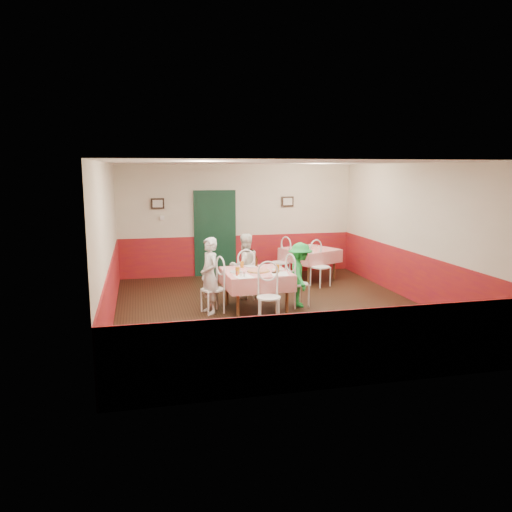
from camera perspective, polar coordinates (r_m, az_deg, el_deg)
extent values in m
plane|color=black|center=(9.65, 2.03, -6.24)|extent=(7.00, 7.00, 0.00)
plane|color=white|center=(9.27, 2.14, 10.63)|extent=(7.00, 7.00, 0.00)
cube|color=beige|center=(12.74, -2.08, 4.15)|extent=(6.00, 0.10, 2.80)
cube|color=beige|center=(6.10, 10.80, -2.45)|extent=(6.00, 0.10, 2.80)
cube|color=beige|center=(9.05, -16.57, 1.34)|extent=(0.10, 7.00, 2.80)
cube|color=beige|center=(10.55, 18.03, 2.44)|extent=(0.10, 7.00, 2.80)
cube|color=maroon|center=(12.85, -2.04, 0.15)|extent=(6.00, 0.03, 1.00)
cube|color=maroon|center=(6.37, 10.48, -10.36)|extent=(6.00, 0.03, 1.00)
cube|color=maroon|center=(9.22, -16.20, -4.20)|extent=(0.03, 7.00, 1.00)
cube|color=maroon|center=(10.69, 17.70, -2.35)|extent=(0.03, 7.00, 1.00)
cube|color=black|center=(12.63, -4.70, 2.47)|extent=(0.96, 0.06, 2.10)
cube|color=black|center=(12.42, -11.18, 5.90)|extent=(0.32, 0.03, 0.26)
cube|color=black|center=(12.97, 3.63, 6.23)|extent=(0.32, 0.03, 0.26)
cube|color=white|center=(12.46, -10.67, 4.31)|extent=(0.10, 0.03, 0.10)
cube|color=red|center=(9.63, 0.00, -3.96)|extent=(1.26, 1.26, 0.77)
cube|color=red|center=(12.31, 6.16, -0.93)|extent=(1.47, 1.47, 0.77)
cylinder|color=#B74723|center=(9.47, 0.26, -1.71)|extent=(0.43, 0.43, 0.03)
cylinder|color=white|center=(9.43, -2.27, -1.82)|extent=(0.26, 0.26, 0.01)
cylinder|color=white|center=(9.65, 2.51, -1.55)|extent=(0.26, 0.26, 0.01)
cylinder|color=white|center=(9.95, -0.57, -1.18)|extent=(0.26, 0.26, 0.01)
cylinder|color=#BF7219|center=(9.22, -2.13, -1.69)|extent=(0.08, 0.08, 0.14)
cylinder|color=#BF7219|center=(9.45, 2.46, -1.40)|extent=(0.08, 0.08, 0.14)
cylinder|color=#BF7219|center=(9.85, -1.61, -0.97)|extent=(0.07, 0.07, 0.13)
cylinder|color=#381C0A|center=(9.93, 0.05, -0.67)|extent=(0.06, 0.06, 0.20)
cylinder|color=silver|center=(9.04, -1.74, -2.09)|extent=(0.04, 0.04, 0.09)
cylinder|color=silver|center=(8.98, -1.36, -2.17)|extent=(0.04, 0.04, 0.09)
cylinder|color=#B23319|center=(9.10, -2.20, -2.01)|extent=(0.04, 0.04, 0.09)
cube|color=white|center=(9.06, -1.44, -2.34)|extent=(0.37, 0.45, 0.00)
cube|color=white|center=(9.29, 2.73, -2.04)|extent=(0.36, 0.45, 0.00)
cube|color=black|center=(9.35, 2.19, -1.90)|extent=(0.11, 0.09, 0.02)
imported|color=gray|center=(9.36, -5.33, -2.25)|extent=(0.46, 0.59, 1.44)
imported|color=gray|center=(10.41, -1.31, -1.16)|extent=(0.78, 0.67, 1.37)
imported|color=gray|center=(9.84, 5.06, -2.14)|extent=(0.62, 0.90, 1.27)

